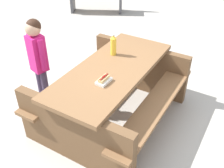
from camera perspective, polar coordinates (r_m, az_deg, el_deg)
The scene contains 5 objects.
ground_plane at distance 3.50m, azimuth 0.00°, elevation -7.07°, with size 30.00×30.00×0.00m, color #B7B2A8.
picnic_table at distance 3.22m, azimuth 0.00°, elevation -1.17°, with size 1.98×1.64×0.75m.
soda_bottle at distance 3.27m, azimuth 0.30°, elevation 8.35°, with size 0.07×0.07×0.28m.
hotdog_tray at distance 2.79m, azimuth -1.76°, elevation 0.87°, with size 0.19×0.13×0.08m.
child_in_coat at distance 3.40m, azimuth -15.72°, elevation 6.27°, with size 0.20×0.30×1.23m.
Camera 1 is at (2.03, 1.64, 2.34)m, focal length 42.59 mm.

